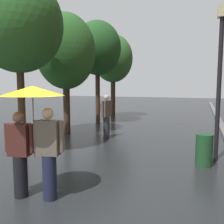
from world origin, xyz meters
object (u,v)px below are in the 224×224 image
Objects in this scene: street_tree_0 at (18,25)px; street_tree_2 at (97,49)px; couple_under_umbrella at (34,124)px; litter_bin at (204,150)px; street_tree_1 at (66,52)px; street_tree_3 at (113,59)px; pedestrian_walking_midground at (106,115)px; street_lamp_post at (220,72)px.

street_tree_0 is 0.97× the size of street_tree_2.
couple_under_umbrella is 4.43m from litter_bin.
street_tree_0 reaches higher than litter_bin.
litter_bin is at bearing -24.30° from street_tree_1.
couple_under_umbrella is at bearing -73.80° from street_tree_2.
litter_bin is (5.70, -2.57, -3.14)m from street_tree_1.
street_tree_3 is (-0.25, 9.12, -0.11)m from street_tree_0.
street_tree_1 reaches higher than pedestrian_walking_midground.
street_tree_1 is at bearing -92.30° from street_tree_2.
couple_under_umbrella is at bearing -134.34° from litter_bin.
street_tree_3 is (-0.12, 2.82, -0.27)m from street_tree_2.
pedestrian_walking_midground is (2.01, -0.32, -2.64)m from street_tree_1.
street_tree_0 is 3.19m from street_tree_1.
litter_bin is at bearing 45.66° from couple_under_umbrella.
street_tree_1 is 6.62m from couple_under_umbrella.
pedestrian_walking_midground is at bearing -61.48° from street_tree_2.
pedestrian_walking_midground is at bearing 58.38° from street_tree_0.
street_tree_3 is at bearing 92.39° from street_tree_2.
litter_bin is (5.44, 0.58, -3.54)m from street_tree_0.
street_tree_2 reaches higher than street_tree_1.
couple_under_umbrella is at bearing -77.04° from street_tree_3.
street_tree_3 reaches higher than litter_bin.
litter_bin is at bearing -56.32° from street_tree_3.
street_tree_2 is 2.84m from street_tree_3.
street_lamp_post is (3.34, 3.67, 1.07)m from couple_under_umbrella.
street_tree_1 is 2.98× the size of pedestrian_walking_midground.
street_tree_3 is 7.22m from pedestrian_walking_midground.
street_tree_0 is 1.00× the size of street_tree_3.
pedestrian_walking_midground is (-0.68, 5.34, -0.50)m from couple_under_umbrella.
street_tree_1 is at bearing 115.37° from couple_under_umbrella.
street_tree_3 is at bearing 107.65° from pedestrian_walking_midground.
litter_bin is at bearing 6.11° from street_tree_0.
litter_bin is (3.02, 3.09, -1.00)m from couple_under_umbrella.
couple_under_umbrella is (2.56, -8.80, -2.71)m from street_tree_2.
couple_under_umbrella is 5.08m from street_lamp_post.
couple_under_umbrella is 5.41m from pedestrian_walking_midground.
street_tree_2 is at bearing 134.26° from litter_bin.
street_tree_3 is 6.43× the size of litter_bin.
street_tree_2 is (-0.13, 6.30, 0.17)m from street_tree_0.
street_lamp_post is (5.89, -5.13, -1.64)m from street_tree_2.
street_tree_3 is at bearing 123.68° from litter_bin.
street_tree_0 is 6.30m from street_tree_2.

